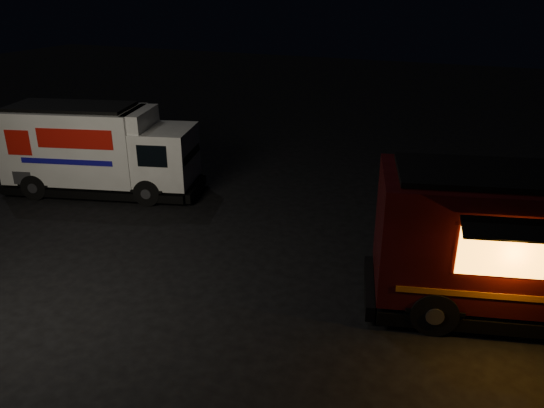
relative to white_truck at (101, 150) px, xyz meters
The scene contains 3 objects.
ground 6.30m from the white_truck, 34.13° to the right, with size 80.00×80.00×0.00m, color black.
white_truck is the anchor object (origin of this frame).
red_truck 13.04m from the white_truck, ahead, with size 6.68×2.46×3.11m, color #3C0A0E, non-canonical shape.
Camera 1 is at (6.64, -9.72, 6.48)m, focal length 35.00 mm.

